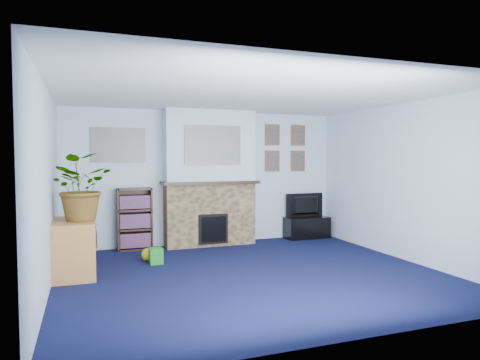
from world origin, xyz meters
name	(u,v)px	position (x,y,z in m)	size (l,w,h in m)	color
floor	(252,274)	(0.00, 0.00, 0.00)	(5.00, 4.50, 0.01)	#0E1236
ceiling	(252,94)	(0.00, 0.00, 2.40)	(5.00, 4.50, 0.01)	white
wall_back	(207,178)	(0.00, 2.25, 1.20)	(5.00, 0.04, 2.40)	silver
wall_front	(350,201)	(0.00, -2.25, 1.20)	(5.00, 0.04, 2.40)	silver
wall_left	(47,190)	(-2.50, 0.00, 1.20)	(0.04, 4.50, 2.40)	silver
wall_right	(404,181)	(2.50, 0.00, 1.20)	(0.04, 4.50, 2.40)	silver
chimney_breast	(210,179)	(0.00, 2.05, 1.18)	(1.72, 0.50, 2.40)	brown
collage_main	(213,145)	(0.00, 1.84, 1.78)	(1.00, 0.03, 0.68)	gray
collage_left	(118,145)	(-1.55, 2.23, 1.78)	(0.90, 0.03, 0.58)	gray
portrait_tl	(272,135)	(1.30, 2.23, 2.00)	(0.30, 0.03, 0.40)	brown
portrait_tr	(298,135)	(1.85, 2.23, 2.00)	(0.30, 0.03, 0.40)	brown
portrait_bl	(272,161)	(1.30, 2.23, 1.50)	(0.30, 0.03, 0.40)	brown
portrait_br	(298,161)	(1.85, 2.23, 1.50)	(0.30, 0.03, 0.40)	brown
tv_stand	(307,227)	(1.95, 2.03, 0.23)	(0.86, 0.36, 0.41)	black
television	(306,205)	(1.95, 2.05, 0.64)	(0.80, 0.10, 0.46)	black
bookshelf	(135,220)	(-1.31, 2.11, 0.50)	(0.58, 0.28, 1.05)	#331F12
sideboard	(74,249)	(-2.24, 0.75, 0.35)	(0.53, 0.95, 0.74)	#BF7E3D
potted_plant	(77,187)	(-2.19, 0.70, 1.18)	(0.80, 0.69, 0.89)	#26661E
mantel_clock	(210,177)	(-0.01, 2.00, 1.22)	(0.10, 0.06, 0.14)	gold
mantel_candle	(225,176)	(0.27, 2.00, 1.23)	(0.05, 0.05, 0.16)	#B2BFC6
mantel_teddy	(182,178)	(-0.51, 2.00, 1.22)	(0.14, 0.14, 0.14)	gray
mantel_can	(245,177)	(0.65, 2.00, 1.21)	(0.07, 0.07, 0.13)	#198C26
green_crate	(70,261)	(-2.30, 0.99, 0.14)	(0.39, 0.31, 0.31)	#198C26
toy_ball	(148,255)	(-1.21, 1.20, 0.09)	(0.20, 0.20, 0.20)	yellow
toy_block	(156,256)	(-1.13, 1.00, 0.11)	(0.19, 0.19, 0.23)	#198C26
toy_tube	(74,265)	(-2.26, 1.04, 0.07)	(0.14, 0.14, 0.30)	yellow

